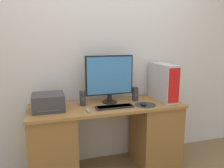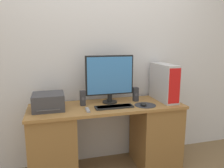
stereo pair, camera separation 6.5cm
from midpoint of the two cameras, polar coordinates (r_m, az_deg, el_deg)
The scene contains 11 objects.
wall_back at distance 2.62m, azimuth -4.06°, elevation 8.55°, with size 6.40×0.05×2.70m.
desk at distance 2.52m, azimuth -1.99°, elevation -13.80°, with size 1.67×0.56×0.78m.
monitor at distance 2.43m, azimuth -1.44°, elevation 1.83°, with size 0.54×0.17×0.53m.
keyboard at distance 2.30m, azimuth -0.15°, elevation -5.96°, with size 0.40×0.12×0.02m.
mousepad at distance 2.42m, azimuth 7.88°, elevation -5.44°, with size 0.23×0.23×0.00m.
mouse at distance 2.38m, azimuth 7.45°, elevation -5.22°, with size 0.07×0.08×0.04m.
computer_tower at distance 2.63m, azimuth 12.50°, elevation 0.51°, with size 0.15×0.47×0.43m.
printer at distance 2.31m, azimuth -17.06°, elevation -4.55°, with size 0.31×0.30×0.17m.
speaker_left at distance 2.38m, azimuth -8.46°, elevation -3.74°, with size 0.06×0.06×0.16m.
speaker_right at distance 2.55m, azimuth 5.33°, elevation -2.63°, with size 0.06×0.06×0.16m.
remote_control at distance 2.21m, azimuth -7.10°, elevation -6.80°, with size 0.03×0.14×0.02m.
Camera 1 is at (-0.62, -1.92, 1.47)m, focal length 35.00 mm.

